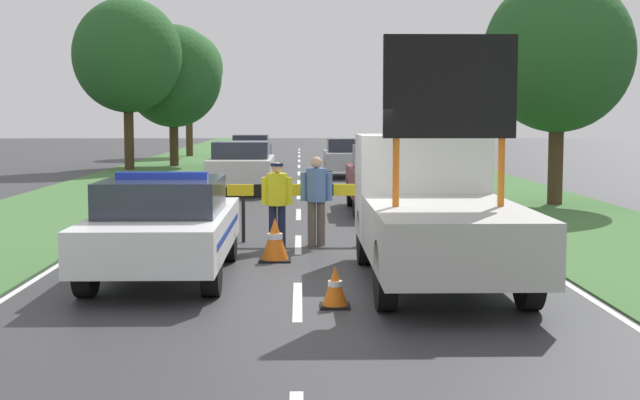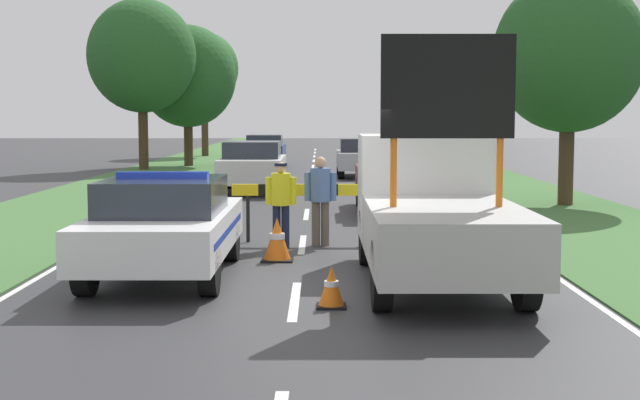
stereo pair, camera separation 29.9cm
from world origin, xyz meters
The scene contains 22 objects.
ground_plane centered at (0.00, 0.00, 0.00)m, with size 160.00×160.00×0.00m, color #333335.
lane_markings centered at (0.00, 17.41, 0.00)m, with size 7.87×70.56×0.01m.
grass_verge_left centered at (-6.22, 20.00, 0.01)m, with size 4.47×120.00×0.03m.
grass_verge_right centered at (6.22, 20.00, 0.01)m, with size 4.47×120.00×0.03m.
police_car centered at (-1.99, 0.59, 0.79)m, with size 1.92×4.74×1.59m.
work_truck centered at (1.99, 0.26, 1.05)m, with size 2.03×5.39×3.47m.
road_barrier centered at (0.17, 4.25, 0.92)m, with size 3.04×0.08×1.11m.
police_officer centered at (-0.38, 3.53, 0.93)m, with size 0.56×0.36×1.57m.
pedestrian_civilian centered at (0.34, 3.79, 0.97)m, with size 0.60×0.38×1.66m.
traffic_cone_near_police centered at (-0.38, 2.06, 0.36)m, with size 0.53×0.53×0.73m.
traffic_cone_centre_front centered at (-1.73, 5.46, 0.33)m, with size 0.49×0.49×0.67m.
traffic_cone_near_truck centered at (-2.31, 5.03, 0.24)m, with size 0.34×0.34×0.48m.
traffic_cone_behind_barrier centered at (0.48, -1.55, 0.26)m, with size 0.38×0.38×0.53m.
queued_car_wagon_maroon centered at (2.22, 9.63, 0.86)m, with size 1.84×4.34×1.66m.
queued_car_van_white centered at (-1.79, 15.34, 0.83)m, with size 1.93×4.34×1.60m.
queued_car_sedan_silver centered at (1.95, 22.30, 0.77)m, with size 1.86×3.97×1.51m.
queued_car_hatch_blue centered at (-2.18, 27.99, 0.80)m, with size 1.76×4.07×1.52m.
roadside_tree_near_left centered at (-7.45, 26.59, 4.98)m, with size 4.72×4.72×7.47m.
roadside_tree_near_right centered at (6.90, 11.06, 4.02)m, with size 3.97×3.97×6.12m.
roadside_tree_mid_left centered at (5.52, 23.63, 3.76)m, with size 3.26×3.26×5.49m.
roadside_tree_mid_right centered at (-6.39, 39.44, 5.09)m, with size 3.97×3.97×7.20m.
roadside_tree_far_left centered at (-5.88, 29.40, 4.22)m, with size 4.55×4.55×6.62m.
Camera 2 is at (0.33, -12.64, 2.43)m, focal length 50.00 mm.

